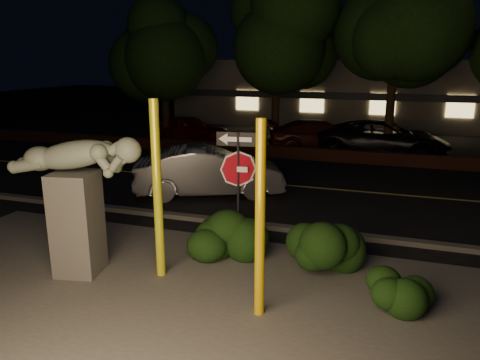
{
  "coord_description": "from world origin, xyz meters",
  "views": [
    {
      "loc": [
        2.74,
        -7.72,
        4.12
      ],
      "look_at": [
        -0.3,
        1.42,
        1.6
      ],
      "focal_mm": 35.0,
      "sensor_mm": 36.0,
      "label": 1
    }
  ],
  "objects_px": {
    "silver_sedan": "(209,171)",
    "parked_car_dark": "(383,138)",
    "signpost": "(238,169)",
    "yellow_pole_right": "(260,221)",
    "sculpture": "(77,191)",
    "yellow_pole_left": "(158,191)",
    "parked_car_darkred": "(321,136)",
    "parked_car_red": "(189,129)"
  },
  "relations": [
    {
      "from": "parked_car_darkred",
      "to": "parked_car_dark",
      "type": "height_order",
      "value": "parked_car_dark"
    },
    {
      "from": "silver_sedan",
      "to": "yellow_pole_right",
      "type": "bearing_deg",
      "value": -175.82
    },
    {
      "from": "parked_car_dark",
      "to": "yellow_pole_right",
      "type": "bearing_deg",
      "value": 175.27
    },
    {
      "from": "parked_car_darkred",
      "to": "yellow_pole_left",
      "type": "bearing_deg",
      "value": 158.05
    },
    {
      "from": "sculpture",
      "to": "silver_sedan",
      "type": "xyz_separation_m",
      "value": [
        0.32,
        5.84,
        -0.94
      ]
    },
    {
      "from": "yellow_pole_left",
      "to": "parked_car_red",
      "type": "xyz_separation_m",
      "value": [
        -5.65,
        13.84,
        -1.04
      ]
    },
    {
      "from": "yellow_pole_right",
      "to": "signpost",
      "type": "bearing_deg",
      "value": 116.68
    },
    {
      "from": "sculpture",
      "to": "parked_car_dark",
      "type": "relative_size",
      "value": 0.5
    },
    {
      "from": "signpost",
      "to": "silver_sedan",
      "type": "distance_m",
      "value": 4.8
    },
    {
      "from": "signpost",
      "to": "parked_car_dark",
      "type": "xyz_separation_m",
      "value": [
        2.56,
        11.96,
        -1.14
      ]
    },
    {
      "from": "parked_car_darkred",
      "to": "signpost",
      "type": "bearing_deg",
      "value": 162.82
    },
    {
      "from": "silver_sedan",
      "to": "parked_car_dark",
      "type": "height_order",
      "value": "parked_car_dark"
    },
    {
      "from": "silver_sedan",
      "to": "parked_car_red",
      "type": "xyz_separation_m",
      "value": [
        -4.46,
        8.38,
        -0.08
      ]
    },
    {
      "from": "sculpture",
      "to": "parked_car_red",
      "type": "xyz_separation_m",
      "value": [
        -4.14,
        14.22,
        -1.02
      ]
    },
    {
      "from": "yellow_pole_left",
      "to": "parked_car_darkred",
      "type": "relative_size",
      "value": 0.71
    },
    {
      "from": "parked_car_red",
      "to": "parked_car_dark",
      "type": "xyz_separation_m",
      "value": [
        9.33,
        -0.47,
        0.09
      ]
    },
    {
      "from": "signpost",
      "to": "parked_car_red",
      "type": "bearing_deg",
      "value": 111.56
    },
    {
      "from": "yellow_pole_left",
      "to": "parked_car_dark",
      "type": "relative_size",
      "value": 0.63
    },
    {
      "from": "yellow_pole_left",
      "to": "silver_sedan",
      "type": "xyz_separation_m",
      "value": [
        -1.19,
        5.46,
        -0.97
      ]
    },
    {
      "from": "yellow_pole_left",
      "to": "parked_car_dark",
      "type": "xyz_separation_m",
      "value": [
        3.67,
        13.37,
        -0.95
      ]
    },
    {
      "from": "yellow_pole_right",
      "to": "parked_car_darkred",
      "type": "bearing_deg",
      "value": 94.92
    },
    {
      "from": "yellow_pole_left",
      "to": "parked_car_dark",
      "type": "height_order",
      "value": "yellow_pole_left"
    },
    {
      "from": "yellow_pole_right",
      "to": "sculpture",
      "type": "distance_m",
      "value": 3.75
    },
    {
      "from": "yellow_pole_right",
      "to": "silver_sedan",
      "type": "distance_m",
      "value": 7.16
    },
    {
      "from": "signpost",
      "to": "yellow_pole_right",
      "type": "bearing_deg",
      "value": -70.32
    },
    {
      "from": "yellow_pole_left",
      "to": "yellow_pole_right",
      "type": "bearing_deg",
      "value": -19.42
    },
    {
      "from": "parked_car_red",
      "to": "silver_sedan",
      "type": "bearing_deg",
      "value": -158.8
    },
    {
      "from": "signpost",
      "to": "parked_car_darkred",
      "type": "xyz_separation_m",
      "value": [
        -0.13,
        12.14,
        -1.19
      ]
    },
    {
      "from": "signpost",
      "to": "sculpture",
      "type": "bearing_deg",
      "value": -152.69
    },
    {
      "from": "parked_car_dark",
      "to": "yellow_pole_left",
      "type": "bearing_deg",
      "value": 165.79
    },
    {
      "from": "parked_car_darkred",
      "to": "parked_car_dark",
      "type": "xyz_separation_m",
      "value": [
        2.69,
        -0.18,
        0.06
      ]
    },
    {
      "from": "yellow_pole_left",
      "to": "sculpture",
      "type": "relative_size",
      "value": 1.25
    },
    {
      "from": "parked_car_dark",
      "to": "parked_car_red",
      "type": "bearing_deg",
      "value": 88.29
    },
    {
      "from": "signpost",
      "to": "silver_sedan",
      "type": "relative_size",
      "value": 0.59
    },
    {
      "from": "yellow_pole_right",
      "to": "signpost",
      "type": "height_order",
      "value": "yellow_pole_right"
    },
    {
      "from": "yellow_pole_right",
      "to": "signpost",
      "type": "relative_size",
      "value": 1.22
    },
    {
      "from": "yellow_pole_right",
      "to": "sculpture",
      "type": "xyz_separation_m",
      "value": [
        -3.73,
        0.4,
        0.06
      ]
    },
    {
      "from": "signpost",
      "to": "sculpture",
      "type": "relative_size",
      "value": 0.97
    },
    {
      "from": "yellow_pole_right",
      "to": "parked_car_darkred",
      "type": "relative_size",
      "value": 0.67
    },
    {
      "from": "yellow_pole_left",
      "to": "signpost",
      "type": "xyz_separation_m",
      "value": [
        1.12,
        1.41,
        0.18
      ]
    },
    {
      "from": "silver_sedan",
      "to": "parked_car_red",
      "type": "height_order",
      "value": "silver_sedan"
    },
    {
      "from": "yellow_pole_right",
      "to": "silver_sedan",
      "type": "height_order",
      "value": "yellow_pole_right"
    }
  ]
}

